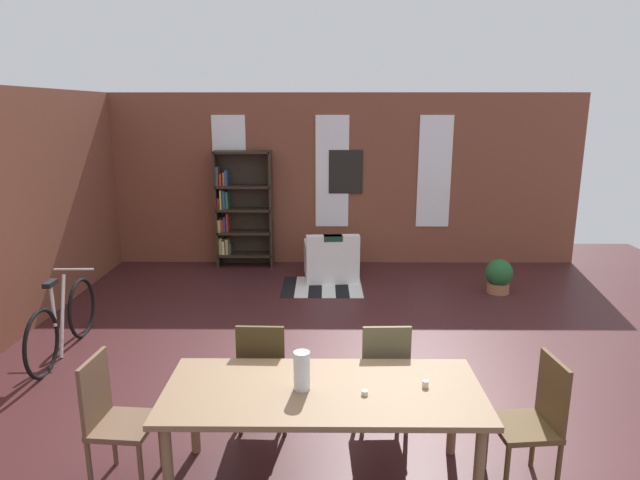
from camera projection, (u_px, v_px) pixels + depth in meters
The scene contains 19 objects.
ground_plane at pixel (338, 396), 5.05m from camera, with size 11.67×11.67×0.00m, color #3F1C1E.
back_wall_brick at pixel (332, 180), 9.14m from camera, with size 8.27×0.12×2.84m, color brown.
window_pane_0 at pixel (230, 172), 9.05m from camera, with size 0.55×0.02×1.85m, color white.
window_pane_1 at pixel (332, 172), 9.03m from camera, with size 0.55×0.02×1.85m, color white.
window_pane_2 at pixel (434, 172), 9.02m from camera, with size 0.55×0.02×1.85m, color white.
dining_table at pixel (323, 398), 3.73m from camera, with size 2.17×0.91×0.74m.
vase_on_table at pixel (302, 371), 3.68m from camera, with size 0.11×0.11×0.27m, color silver.
tealight_candle_0 at pixel (365, 393), 3.63m from camera, with size 0.04×0.04×0.03m, color silver.
tealight_candle_1 at pixel (425, 384), 3.73m from camera, with size 0.04×0.04×0.05m, color silver.
dining_chair_head_left at pixel (113, 417), 3.78m from camera, with size 0.43×0.43×0.95m.
dining_chair_far_right at pixel (384, 372), 4.42m from camera, with size 0.41×0.41×0.95m.
dining_chair_head_right at pixel (534, 418), 3.76m from camera, with size 0.44×0.44×0.95m.
dining_chair_far_left at pixel (263, 371), 4.43m from camera, with size 0.41×0.41×0.95m.
bookshelf_tall at pixel (240, 209), 9.01m from camera, with size 0.94×0.31×1.92m.
armchair_white at pixel (331, 261), 8.48m from camera, with size 0.86×0.86×0.75m.
bicycle_second at pixel (63, 323), 5.85m from camera, with size 0.44×1.68×0.90m.
potted_plant_by_shelf at pixel (499, 276), 7.81m from camera, with size 0.39×0.39×0.49m.
striped_rug at pixel (322, 287), 8.12m from camera, with size 1.18×0.99×0.01m.
framed_picture at pixel (346, 172), 9.03m from camera, with size 0.56×0.03×0.72m, color black.
Camera 1 is at (-0.13, -4.57, 2.60)m, focal length 30.59 mm.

